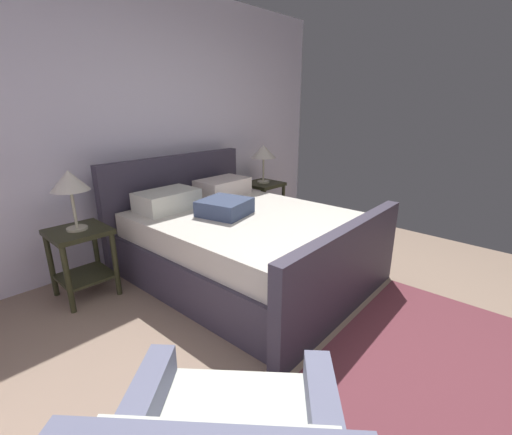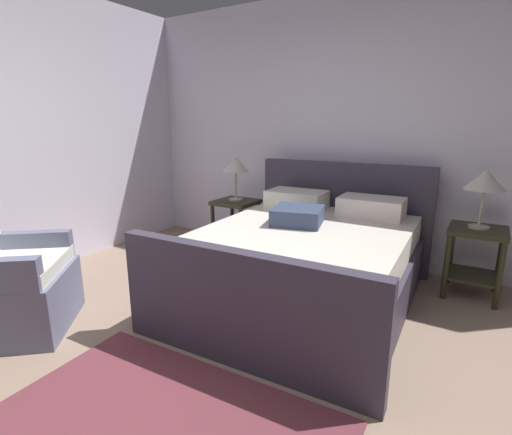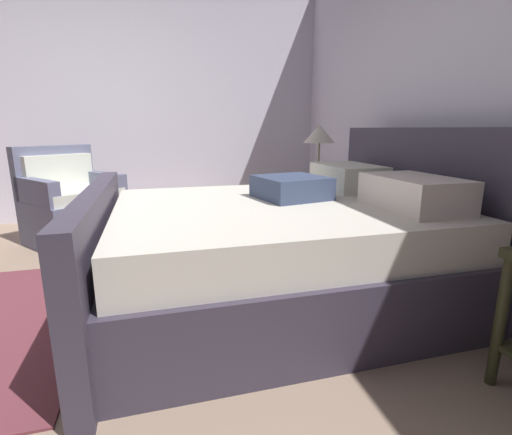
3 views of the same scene
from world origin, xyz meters
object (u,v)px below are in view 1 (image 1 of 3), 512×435
(nightstand_right, at_px, (263,197))
(table_lamp_right, at_px, (263,152))
(table_lamp_left, at_px, (69,183))
(bed, at_px, (242,241))
(nightstand_left, at_px, (81,252))

(nightstand_right, xyz_separation_m, table_lamp_right, (0.00, 0.00, 0.59))
(table_lamp_right, distance_m, table_lamp_left, 2.38)
(table_lamp_right, xyz_separation_m, table_lamp_left, (-2.38, -0.10, -0.00))
(bed, distance_m, nightstand_right, 1.44)
(nightstand_right, bearing_deg, bed, -145.86)
(bed, height_order, nightstand_left, bed)
(bed, distance_m, table_lamp_left, 1.53)
(table_lamp_left, bearing_deg, nightstand_right, 2.29)
(nightstand_right, distance_m, table_lamp_left, 2.45)
(table_lamp_right, relative_size, table_lamp_left, 1.00)
(nightstand_left, bearing_deg, table_lamp_right, 2.29)
(nightstand_left, height_order, table_lamp_left, table_lamp_left)
(nightstand_right, bearing_deg, table_lamp_right, 63.43)
(bed, relative_size, nightstand_right, 3.64)
(table_lamp_right, bearing_deg, nightstand_left, -177.71)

